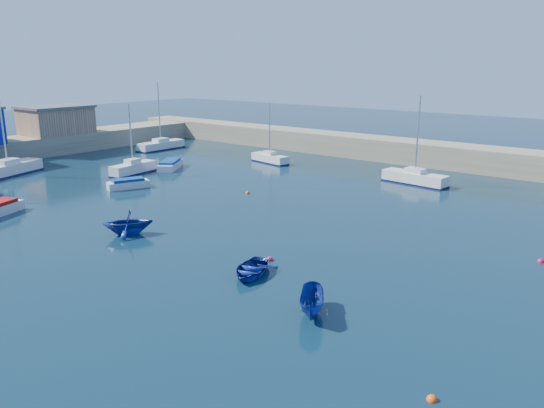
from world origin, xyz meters
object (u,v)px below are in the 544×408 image
Objects in this scene: dinghy_right at (312,303)px; motorboat_2 at (170,165)px; sailboat_3 at (133,168)px; sailboat_4 at (161,145)px; dinghy_center at (251,269)px; sailboat_2 at (8,169)px; motorboat_1 at (128,184)px; sailboat_6 at (415,178)px; sailboat_5 at (270,158)px; brick_shed_a at (56,121)px; dinghy_left at (128,222)px.

motorboat_2 is at bearing 117.53° from dinghy_right.
sailboat_3 is 0.82× the size of sailboat_4.
sailboat_2 is at bearing 154.21° from dinghy_center.
sailboat_3 is at bearing 161.49° from motorboat_1.
sailboat_2 is 42.27m from sailboat_6.
sailboat_2 is 28.65m from sailboat_5.
dinghy_right is at bearing -32.54° from sailboat_4.
brick_shed_a is 2.38× the size of dinghy_left.
sailboat_6 is at bearing 14.22° from brick_shed_a.
sailboat_3 is 21.24m from dinghy_left.
brick_shed_a is 20.11m from sailboat_3.
motorboat_1 is at bearing -48.12° from sailboat_3.
sailboat_6 is (45.24, 11.46, -3.48)m from brick_shed_a.
sailboat_4 is at bearing 110.61° from motorboat_2.
sailboat_6 is 28.81m from dinghy_left.
dinghy_right is (32.67, -19.55, 0.13)m from motorboat_2.
brick_shed_a is 39.80m from dinghy_left.
motorboat_2 is (20.52, 1.56, -3.63)m from brick_shed_a.
brick_shed_a is 13.81m from sailboat_4.
dinghy_center is at bearing -18.66° from brick_shed_a.
motorboat_2 is at bearing 32.40° from sailboat_2.
sailboat_5 is at bearing 55.55° from sailboat_3.
sailboat_3 is at bearing -8.25° from brick_shed_a.
dinghy_left is (27.28, -25.76, 0.28)m from sailboat_4.
sailboat_3 is 6.80m from motorboat_1.
sailboat_2 is at bearing -49.69° from brick_shed_a.
motorboat_1 is at bearing -178.29° from dinghy_left.
sailboat_2 is 38.30m from dinghy_center.
motorboat_1 is at bearing -98.23° from motorboat_2.
sailboat_4 reaches higher than motorboat_2.
sailboat_3 is 2.20× the size of dinghy_left.
sailboat_5 is 2.08× the size of dinghy_left.
sailboat_3 is 4.50m from motorboat_2.
motorboat_2 is 32.50m from dinghy_center.
dinghy_center is at bearing 37.36° from dinghy_left.
sailboat_2 is at bearing -88.44° from sailboat_4.
sailboat_6 reaches higher than motorboat_1.
sailboat_6 is 2.11× the size of motorboat_1.
sailboat_2 reaches higher than dinghy_center.
sailboat_4 is 14.14m from motorboat_2.
dinghy_left is (-11.44, 0.20, 0.53)m from dinghy_center.
dinghy_right is at bearing -31.34° from sailboat_3.
dinghy_center is at bearing -34.17° from sailboat_4.
motorboat_1 is at bearing 140.19° from dinghy_center.
sailboat_5 is at bearing 4.67° from sailboat_4.
dinghy_left is (16.72, -13.09, 0.24)m from sailboat_3.
dinghy_right is at bearing 31.44° from dinghy_left.
motorboat_2 is (-24.72, -9.90, -0.16)m from sailboat_6.
brick_shed_a is 15.46m from sailboat_2.
dinghy_center is at bearing -132.50° from sailboat_5.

